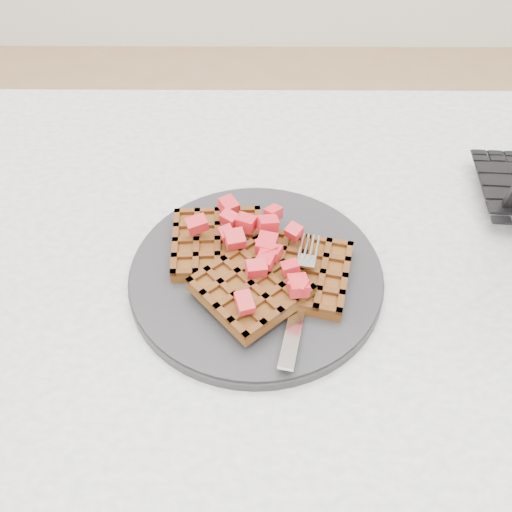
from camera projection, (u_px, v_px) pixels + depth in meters
name	position (u px, v px, depth m)	size (l,w,h in m)	color
ground	(321.00, 504.00, 1.22)	(4.00, 4.00, 0.00)	tan
table	(362.00, 332.00, 0.75)	(1.20, 0.80, 0.75)	silver
plate	(256.00, 275.00, 0.65)	(0.29, 0.29, 0.02)	black
waffles	(256.00, 266.00, 0.64)	(0.21, 0.20, 0.03)	brown
strawberry_pile	(256.00, 247.00, 0.62)	(0.15, 0.15, 0.02)	#AA000C
fork	(301.00, 295.00, 0.61)	(0.02, 0.18, 0.02)	silver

